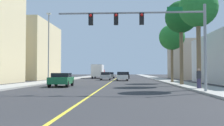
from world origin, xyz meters
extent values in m
plane|color=#2D2D30|center=(0.00, 42.00, 0.00)|extent=(192.00, 192.00, 0.00)
cube|color=#9E9B93|center=(-8.95, 42.00, 0.07)|extent=(3.09, 168.00, 0.15)
cube|color=#9E9B93|center=(8.95, 42.00, 0.07)|extent=(3.09, 168.00, 0.15)
cube|color=yellow|center=(0.00, 42.00, 0.00)|extent=(0.16, 144.00, 0.01)
cube|color=beige|center=(-18.34, 44.72, 5.61)|extent=(11.19, 15.47, 11.22)
cube|color=tan|center=(20.56, 50.49, 3.82)|extent=(15.62, 18.16, 7.65)
cylinder|color=gray|center=(7.80, 13.62, 3.22)|extent=(0.20, 0.20, 6.14)
cylinder|color=gray|center=(2.58, 13.62, 5.74)|extent=(10.44, 0.14, 0.14)
cube|color=black|center=(3.36, 13.62, 5.29)|extent=(0.32, 0.24, 0.84)
sphere|color=red|center=(3.36, 13.48, 5.54)|extent=(0.20, 0.20, 0.20)
cube|color=black|center=(1.53, 13.62, 5.29)|extent=(0.32, 0.24, 0.84)
sphere|color=red|center=(1.53, 13.48, 5.54)|extent=(0.20, 0.20, 0.20)
cube|color=black|center=(-0.29, 13.62, 5.29)|extent=(0.32, 0.24, 0.84)
sphere|color=red|center=(-0.29, 13.48, 5.54)|extent=(0.20, 0.20, 0.20)
cube|color=#147233|center=(5.71, 13.62, 5.99)|extent=(1.10, 0.04, 0.28)
cylinder|color=gray|center=(-7.90, 27.86, 4.59)|extent=(0.16, 0.16, 8.87)
cube|color=beige|center=(-7.90, 27.86, 9.17)|extent=(0.56, 0.28, 0.20)
cylinder|color=brown|center=(8.31, 16.96, 3.52)|extent=(0.36, 0.36, 6.74)
sphere|color=#287F33|center=(8.31, 16.96, 6.89)|extent=(3.23, 3.23, 3.23)
cone|color=#287F33|center=(9.28, 16.88, 6.69)|extent=(0.53, 1.44, 1.71)
cone|color=#287F33|center=(8.63, 17.88, 6.69)|extent=(1.53, 0.89, 1.32)
cone|color=#287F33|center=(7.81, 17.79, 6.69)|extent=(1.43, 1.10, 1.50)
cone|color=#287F33|center=(7.35, 16.89, 6.69)|extent=(0.54, 1.74, 1.64)
cone|color=#287F33|center=(7.91, 16.08, 6.69)|extent=(1.28, 0.84, 1.61)
cone|color=#287F33|center=(8.78, 16.11, 6.69)|extent=(1.45, 1.03, 1.80)
cylinder|color=brown|center=(8.24, 23.07, 3.81)|extent=(0.39, 0.39, 7.32)
sphere|color=#195B23|center=(8.24, 23.07, 7.47)|extent=(3.48, 3.48, 3.48)
cone|color=#195B23|center=(9.28, 23.12, 7.27)|extent=(0.50, 1.71, 1.51)
cone|color=#195B23|center=(8.44, 24.10, 7.27)|extent=(1.64, 0.71, 1.76)
cone|color=#195B23|center=(7.20, 23.16, 7.27)|extent=(0.53, 1.38, 1.71)
cone|color=#195B23|center=(8.33, 22.03, 7.27)|extent=(1.84, 0.60, 1.53)
cylinder|color=brown|center=(8.34, 29.18, 3.13)|extent=(0.35, 0.35, 5.96)
sphere|color=#287F33|center=(8.34, 29.18, 6.11)|extent=(3.40, 3.40, 3.40)
cone|color=#287F33|center=(9.35, 29.33, 5.91)|extent=(0.57, 1.25, 1.54)
cone|color=#287F33|center=(8.62, 30.17, 5.91)|extent=(1.92, 0.98, 1.42)
cone|color=#287F33|center=(7.59, 29.87, 5.91)|extent=(1.37, 1.54, 1.65)
cone|color=#287F33|center=(7.63, 28.46, 5.91)|extent=(1.24, 1.23, 1.92)
cone|color=#287F33|center=(8.59, 28.20, 5.91)|extent=(1.36, 0.70, 1.71)
cube|color=slate|center=(-1.48, 54.55, 0.63)|extent=(1.92, 4.25, 0.63)
cube|color=black|center=(-1.48, 54.22, 1.18)|extent=(1.69, 2.17, 0.46)
cylinder|color=black|center=(-2.33, 56.13, 0.32)|extent=(0.22, 0.64, 0.64)
cylinder|color=black|center=(-0.62, 56.12, 0.32)|extent=(0.22, 0.64, 0.64)
cylinder|color=black|center=(-2.34, 52.98, 0.32)|extent=(0.22, 0.64, 0.64)
cylinder|color=black|center=(-0.63, 52.97, 0.32)|extent=(0.22, 0.64, 0.64)
cube|color=#BCBCC1|center=(-1.47, 41.05, 0.64)|extent=(1.94, 4.06, 0.63)
cube|color=black|center=(-1.46, 40.84, 1.21)|extent=(1.64, 2.07, 0.50)
cylinder|color=black|center=(-2.31, 42.45, 0.32)|extent=(0.25, 0.65, 0.64)
cylinder|color=black|center=(-0.74, 42.52, 0.32)|extent=(0.25, 0.65, 0.64)
cylinder|color=black|center=(-2.19, 39.57, 0.32)|extent=(0.25, 0.65, 0.64)
cylinder|color=black|center=(-0.62, 39.64, 0.32)|extent=(0.25, 0.65, 0.64)
cube|color=white|center=(1.58, 37.81, 0.65)|extent=(2.05, 3.88, 0.65)
cube|color=black|center=(1.59, 37.50, 1.23)|extent=(1.72, 1.71, 0.52)
cylinder|color=black|center=(0.68, 39.12, 0.32)|extent=(0.25, 0.65, 0.64)
cylinder|color=black|center=(2.35, 39.19, 0.32)|extent=(0.25, 0.65, 0.64)
cylinder|color=black|center=(0.81, 36.42, 0.32)|extent=(0.25, 0.65, 0.64)
cylinder|color=black|center=(2.48, 36.50, 0.32)|extent=(0.25, 0.65, 0.64)
cube|color=#196638|center=(-4.27, 20.66, 0.64)|extent=(2.07, 3.89, 0.65)
cube|color=black|center=(-4.28, 20.73, 1.17)|extent=(1.77, 1.97, 0.41)
cylinder|color=black|center=(-5.19, 21.98, 0.32)|extent=(0.25, 0.65, 0.64)
cylinder|color=black|center=(-3.47, 22.05, 0.32)|extent=(0.25, 0.65, 0.64)
cylinder|color=black|center=(-5.08, 19.27, 0.32)|extent=(0.25, 0.65, 0.64)
cylinder|color=black|center=(-3.36, 19.34, 0.32)|extent=(0.25, 0.65, 0.64)
cube|color=black|center=(2.10, 51.24, 0.66)|extent=(1.90, 3.90, 0.67)
cube|color=black|center=(2.09, 51.03, 1.24)|extent=(1.65, 2.03, 0.50)
cylinder|color=black|center=(1.31, 52.64, 0.32)|extent=(0.23, 0.64, 0.64)
cylinder|color=black|center=(2.94, 52.61, 0.32)|extent=(0.23, 0.64, 0.64)
cylinder|color=black|center=(1.26, 49.87, 0.32)|extent=(0.23, 0.64, 0.64)
cylinder|color=black|center=(2.89, 49.84, 0.32)|extent=(0.23, 0.64, 0.64)
cube|color=red|center=(-4.24, 56.29, 1.25)|extent=(2.41, 2.13, 1.60)
cube|color=silver|center=(-4.22, 52.51, 1.79)|extent=(2.42, 5.46, 2.68)
cylinder|color=black|center=(-5.29, 56.29, 0.45)|extent=(0.28, 0.90, 0.90)
cylinder|color=black|center=(-3.19, 56.30, 0.45)|extent=(0.28, 0.90, 0.90)
cylinder|color=black|center=(-5.27, 51.14, 0.45)|extent=(0.28, 0.90, 0.90)
cylinder|color=black|center=(-3.17, 51.15, 0.45)|extent=(0.28, 0.90, 0.90)
cylinder|color=#3F3859|center=(8.25, 16.78, 0.54)|extent=(0.32, 0.32, 0.79)
cylinder|color=#333338|center=(8.25, 16.78, 1.25)|extent=(0.38, 0.38, 0.62)
sphere|color=tan|center=(8.25, 16.78, 1.67)|extent=(0.21, 0.21, 0.21)
camera|label=1|loc=(2.23, -4.12, 1.49)|focal=39.90mm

